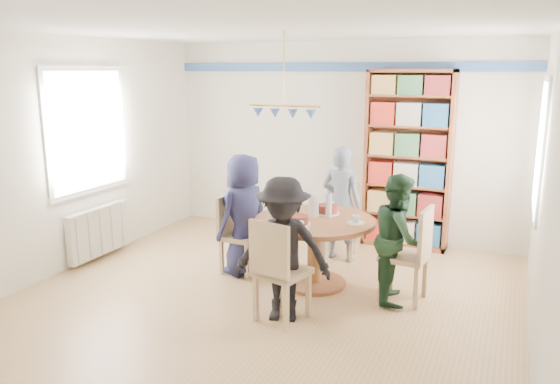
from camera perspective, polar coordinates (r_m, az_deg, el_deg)
The scene contains 14 objects.
ground at distance 5.75m, azimuth -1.63°, elevation -11.08°, with size 5.00×5.00×0.00m, color tan.
room_shell at distance 6.20m, azimuth -0.48°, elevation 6.50°, with size 5.00×5.00×5.00m.
radiator at distance 7.16m, azimuth -18.39°, elevation -3.92°, with size 0.12×1.00×0.60m.
dining_table at distance 5.93m, azimuth 3.66°, elevation -4.60°, with size 1.30×1.30×0.75m.
chair_left at distance 6.35m, azimuth -4.77°, elevation -3.98°, with size 0.41×0.41×0.91m.
chair_right at distance 5.65m, azimuth 13.72°, elevation -5.96°, with size 0.48×0.48×0.99m.
chair_far at distance 6.92m, azimuth 6.44°, elevation -2.48°, with size 0.46×0.46×0.94m.
chair_near at distance 5.05m, azimuth -0.33°, elevation -7.82°, with size 0.53×0.53×0.99m.
person_left at distance 6.24m, azimuth -3.79°, elevation -2.37°, with size 0.68×0.44×1.40m, color #1C1D3E.
person_right at distance 5.63m, azimuth 12.29°, elevation -4.76°, with size 0.64×0.50×1.32m, color #18301D.
person_far at distance 6.72m, azimuth 6.44°, elevation -1.23°, with size 0.52×0.34×1.42m, color gray.
person_near at distance 5.08m, azimuth 0.33°, elevation -6.05°, with size 0.89×0.51×1.37m, color black.
bookshelf at distance 7.31m, azimuth 13.21°, elevation 3.11°, with size 1.11×0.33×2.32m.
tableware at distance 5.89m, azimuth 3.57°, elevation -2.13°, with size 1.09×1.09×0.29m.
Camera 1 is at (2.26, -4.75, 2.32)m, focal length 35.00 mm.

